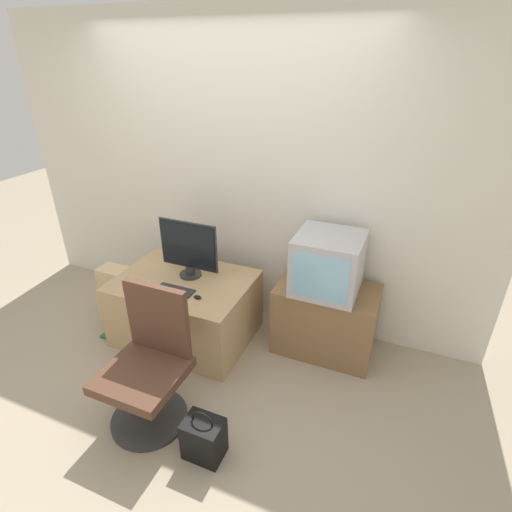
% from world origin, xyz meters
% --- Properties ---
extents(ground_plane, '(12.00, 12.00, 0.00)m').
position_xyz_m(ground_plane, '(0.00, 0.00, 0.00)').
color(ground_plane, tan).
extents(wall_back, '(4.40, 0.05, 2.60)m').
position_xyz_m(wall_back, '(0.00, 1.32, 1.30)').
color(wall_back, silver).
rests_on(wall_back, ground_plane).
extents(desk, '(1.12, 0.82, 0.57)m').
position_xyz_m(desk, '(-0.21, 0.72, 0.28)').
color(desk, tan).
rests_on(desk, ground_plane).
extents(side_stand, '(0.80, 0.49, 0.60)m').
position_xyz_m(side_stand, '(0.95, 1.02, 0.30)').
color(side_stand, olive).
rests_on(side_stand, ground_plane).
extents(main_monitor, '(0.52, 0.18, 0.49)m').
position_xyz_m(main_monitor, '(-0.19, 0.81, 0.82)').
color(main_monitor, '#2D2D2D').
rests_on(main_monitor, desk).
extents(keyboard, '(0.31, 0.12, 0.01)m').
position_xyz_m(keyboard, '(-0.17, 0.55, 0.57)').
color(keyboard, '#2D2D2D').
rests_on(keyboard, desk).
extents(mouse, '(0.06, 0.04, 0.03)m').
position_xyz_m(mouse, '(0.05, 0.53, 0.58)').
color(mouse, black).
rests_on(mouse, desk).
extents(crt_tv, '(0.50, 0.48, 0.46)m').
position_xyz_m(crt_tv, '(0.94, 0.99, 0.83)').
color(crt_tv, '#B7B7BC').
rests_on(crt_tv, side_stand).
extents(office_chair, '(0.52, 0.52, 0.96)m').
position_xyz_m(office_chair, '(0.04, -0.12, 0.41)').
color(office_chair, '#333333').
rests_on(office_chair, ground_plane).
extents(cardboard_box_lower, '(0.31, 0.23, 0.23)m').
position_xyz_m(cardboard_box_lower, '(-0.95, 0.71, 0.11)').
color(cardboard_box_lower, '#D1B27F').
rests_on(cardboard_box_lower, ground_plane).
extents(cardboard_box_upper, '(0.25, 0.18, 0.29)m').
position_xyz_m(cardboard_box_upper, '(-0.95, 0.71, 0.37)').
color(cardboard_box_upper, '#D1B27F').
rests_on(cardboard_box_upper, cardboard_box_lower).
extents(handbag, '(0.24, 0.18, 0.37)m').
position_xyz_m(handbag, '(0.52, -0.27, 0.14)').
color(handbag, black).
rests_on(handbag, ground_plane).
extents(book, '(0.20, 0.13, 0.02)m').
position_xyz_m(book, '(-0.80, 0.43, 0.01)').
color(book, '#2D6638').
rests_on(book, ground_plane).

